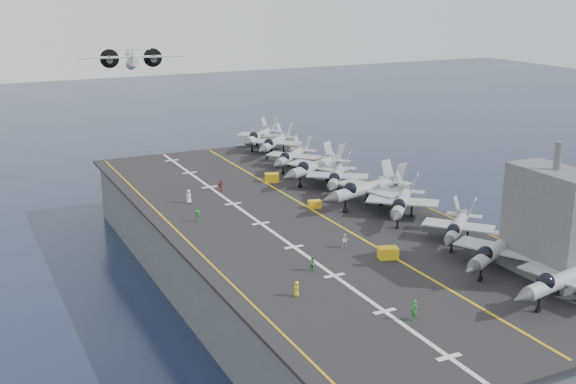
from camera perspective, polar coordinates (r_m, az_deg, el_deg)
name	(u,v)px	position (r m, az deg, el deg)	size (l,w,h in m)	color
ground	(300,287)	(102.72, 0.98, -7.55)	(500.00, 500.00, 0.00)	#142135
hull	(301,254)	(100.82, 1.00, -4.94)	(36.00, 90.00, 10.00)	#56595E
flight_deck	(301,219)	(99.07, 1.01, -2.13)	(38.00, 92.00, 0.40)	black
foul_line	(320,214)	(100.33, 2.54, -1.78)	(0.35, 90.00, 0.02)	gold
landing_centerline	(261,223)	(96.57, -2.17, -2.49)	(0.50, 90.00, 0.02)	silver
deck_edge_port	(182,235)	(92.95, -8.39, -3.41)	(0.25, 90.00, 0.02)	gold
deck_edge_stbd	(412,200)	(108.27, 9.78, -0.66)	(0.25, 90.00, 0.02)	gold
island_superstructure	(552,210)	(82.28, 20.16, -1.36)	(5.00, 10.00, 15.00)	#56595E
fighter_jet_0	(564,277)	(77.70, 21.00, -6.32)	(16.53, 12.74, 5.14)	gray
fighter_jet_1	(496,249)	(83.68, 16.11, -4.32)	(17.17, 15.10, 4.99)	#8C929B
fighter_jet_2	(458,226)	(91.06, 13.25, -2.60)	(15.57, 15.21, 4.54)	#9EA7B0
fighter_jet_3	(402,201)	(98.88, 8.99, -0.71)	(16.99, 17.40, 5.08)	#90979F
fighter_jet_4	(367,187)	(103.92, 6.27, 0.37)	(18.51, 14.89, 5.59)	#8C959B
fighter_jet_5	(337,175)	(111.26, 3.88, 1.31)	(16.11, 17.12, 4.95)	#959FA6
fighter_jet_6	(315,165)	(116.31, 2.18, 2.11)	(18.63, 16.53, 5.40)	gray
fighter_jet_7	(292,155)	(124.54, 0.29, 2.92)	(16.45, 16.06, 4.80)	gray
fighter_jet_8	(275,142)	(135.08, -1.05, 3.99)	(16.88, 16.82, 4.96)	#8E949D
tow_cart_a	(388,253)	(85.11, 7.91, -4.78)	(2.61, 2.11, 1.36)	yellow
tow_cart_b	(315,204)	(103.11, 2.12, -0.97)	(2.00, 1.49, 1.09)	yellow
tow_cart_c	(272,178)	(116.79, -1.28, 1.15)	(2.67, 2.25, 1.37)	gold
crew_0	(297,289)	(74.36, 0.69, -7.66)	(0.67, 1.00, 1.66)	yellow
crew_2	(313,264)	(80.72, 1.98, -5.68)	(1.15, 0.88, 1.71)	#26862C
crew_3	(197,216)	(97.82, -7.17, -1.88)	(1.15, 1.16, 1.63)	#1F8921
crew_4	(221,186)	(111.72, -5.34, 0.51)	(1.26, 1.03, 1.81)	maroon
crew_5	(189,196)	(106.15, -7.84, -0.35)	(1.45, 1.28, 2.02)	silver
crew_6	(414,310)	(70.30, 9.94, -9.20)	(0.89, 1.28, 2.07)	#21872F
crew_7	(345,241)	(87.72, 4.54, -3.87)	(1.12, 0.78, 1.81)	silver
transport_plane	(132,63)	(151.49, -12.23, 9.92)	(23.77, 18.50, 5.03)	#B9BCBE
fighter_jet_9	(260,135)	(141.33, -2.25, 4.53)	(16.88, 16.82, 4.96)	#8E949D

